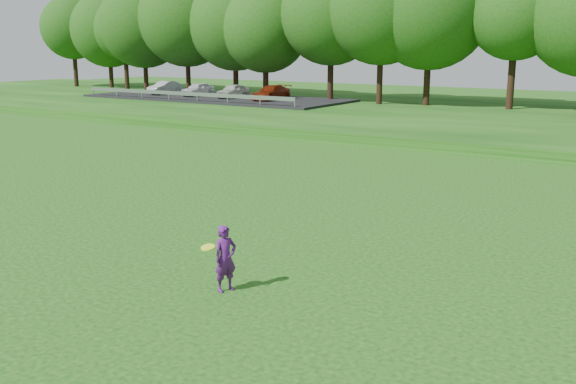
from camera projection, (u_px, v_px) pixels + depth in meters
The scene contains 6 objects.
ground at pixel (127, 246), 16.98m from camera, with size 140.00×140.00×0.00m, color #103D0B.
berm at pixel (492, 117), 44.71m from camera, with size 130.00×30.00×0.60m, color #103D0B.
walking_path at pixel (415, 147), 33.32m from camera, with size 130.00×1.60×0.04m, color gray.
treeline at pixel (515, 4), 46.24m from camera, with size 104.00×7.00×15.00m, color #1D4810, non-canonical shape.
parking_lot at pixel (216, 95), 56.17m from camera, with size 24.00×9.00×1.38m.
woman at pixel (225, 258), 13.71m from camera, with size 0.65×0.74×1.45m.
Camera 1 is at (12.43, -11.28, 5.17)m, focal length 40.00 mm.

